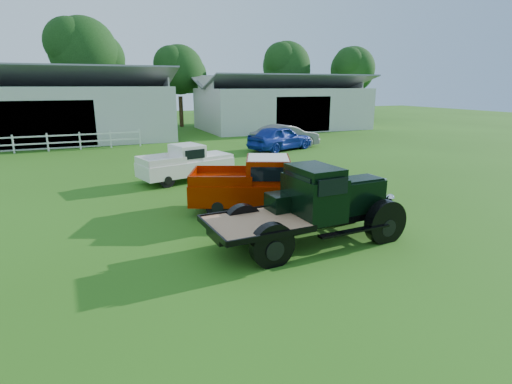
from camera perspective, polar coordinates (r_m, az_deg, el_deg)
name	(u,v)px	position (r m, az deg, el deg)	size (l,w,h in m)	color
ground	(266,237)	(11.76, 1.39, -6.45)	(120.00, 120.00, 0.00)	#2B5C13
shed_left	(49,105)	(36.07, -27.42, 11.00)	(18.80, 10.20, 5.60)	#A3A3A3
shed_right	(282,103)	(41.38, 3.75, 12.64)	(16.80, 9.20, 5.20)	#A3A3A3
fence_rail	(31,143)	(30.39, -29.52, 6.09)	(14.20, 0.16, 1.20)	white
tree_b	(85,70)	(43.99, -23.18, 15.76)	(6.90, 6.90, 11.50)	black
tree_c	(180,83)	(44.00, -10.84, 15.03)	(5.40, 5.40, 9.00)	black
tree_d	(286,79)	(49.40, 4.33, 15.79)	(6.00, 6.00, 10.00)	black
tree_e	(352,81)	(51.89, 13.55, 15.12)	(5.70, 5.70, 9.50)	black
vintage_flatbed	(310,205)	(11.11, 7.73, -1.91)	(5.52, 2.19, 2.19)	black
red_pickup	(265,184)	(13.91, 1.27, 1.16)	(5.32, 2.05, 1.94)	#901900
white_pickup	(186,163)	(18.78, -9.98, 4.11)	(4.46, 1.73, 1.64)	white
misc_car_blue	(280,138)	(27.46, 3.49, 7.73)	(1.96, 4.86, 1.66)	#112A96
misc_car_grey	(285,137)	(28.31, 4.24, 7.90)	(1.72, 4.94, 1.63)	#5E5E5E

